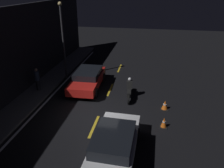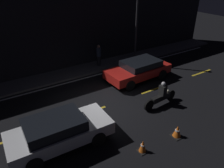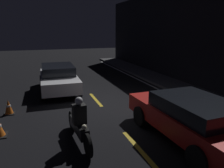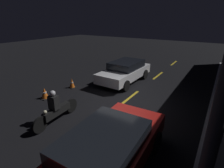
# 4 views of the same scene
# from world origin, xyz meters

# --- Properties ---
(ground_plane) EXTENTS (56.00, 56.00, 0.00)m
(ground_plane) POSITION_xyz_m (0.00, 0.00, 0.00)
(ground_plane) COLOR black
(raised_curb) EXTENTS (28.00, 1.79, 0.13)m
(raised_curb) POSITION_xyz_m (0.00, 4.83, 0.07)
(raised_curb) COLOR #4C4C4F
(raised_curb) RESTS_ON ground
(lane_dash_c) EXTENTS (2.00, 0.14, 0.01)m
(lane_dash_c) POSITION_xyz_m (-1.00, 0.00, 0.00)
(lane_dash_c) COLOR gold
(lane_dash_c) RESTS_ON ground
(lane_dash_d) EXTENTS (2.00, 0.14, 0.01)m
(lane_dash_d) POSITION_xyz_m (3.50, 0.00, 0.00)
(lane_dash_d) COLOR gold
(lane_dash_d) RESTS_ON ground
(lane_dash_e) EXTENTS (2.00, 0.14, 0.01)m
(lane_dash_e) POSITION_xyz_m (8.00, 0.00, 0.00)
(lane_dash_e) COLOR gold
(lane_dash_e) RESTS_ON ground
(lane_solid_kerb) EXTENTS (25.20, 0.14, 0.01)m
(lane_solid_kerb) POSITION_xyz_m (0.00, 3.69, 0.00)
(lane_solid_kerb) COLOR silver
(lane_solid_kerb) RESTS_ON ground
(sedan_white) EXTENTS (4.25, 1.97, 1.35)m
(sedan_white) POSITION_xyz_m (-3.06, -1.44, 0.73)
(sedan_white) COLOR silver
(sedan_white) RESTS_ON ground
(taxi_red) EXTENTS (4.43, 2.08, 1.30)m
(taxi_red) POSITION_xyz_m (3.56, 1.63, 0.72)
(taxi_red) COLOR red
(taxi_red) RESTS_ON ground
(motorcycle) EXTENTS (2.33, 0.38, 1.38)m
(motorcycle) POSITION_xyz_m (2.60, -1.45, 0.56)
(motorcycle) COLOR black
(motorcycle) RESTS_ON ground
(traffic_cone_near) EXTENTS (0.39, 0.39, 0.57)m
(traffic_cone_near) POSITION_xyz_m (-0.39, -3.60, 0.28)
(traffic_cone_near) COLOR black
(traffic_cone_near) RESTS_ON ground
(traffic_cone_mid) EXTENTS (0.48, 0.48, 0.58)m
(traffic_cone_mid) POSITION_xyz_m (1.47, -3.71, 0.28)
(traffic_cone_mid) COLOR black
(traffic_cone_mid) RESTS_ON ground
(pedestrian) EXTENTS (0.34, 0.34, 1.58)m
(pedestrian) POSITION_xyz_m (2.36, 4.86, 0.93)
(pedestrian) COLOR black
(pedestrian) RESTS_ON raised_curb
(street_lamp) EXTENTS (0.28, 0.28, 5.76)m
(street_lamp) POSITION_xyz_m (4.89, 3.79, 3.24)
(street_lamp) COLOR #333338
(street_lamp) RESTS_ON ground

